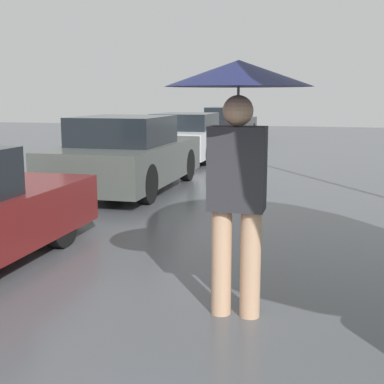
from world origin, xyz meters
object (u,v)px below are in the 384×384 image
pedestrian (238,118)px  parked_car_farthest (228,125)px  parked_car_second (127,155)px  parked_car_third (187,138)px

pedestrian → parked_car_farthest: (-3.06, 15.93, -0.94)m
parked_car_second → parked_car_farthest: parked_car_second is taller
pedestrian → parked_car_farthest: bearing=100.9°
parked_car_third → parked_car_farthest: (0.03, 5.85, 0.03)m
pedestrian → parked_car_second: (-2.92, 5.18, -0.92)m
parked_car_second → parked_car_third: bearing=92.0°
parked_car_second → parked_car_farthest: 10.76m
parked_car_second → pedestrian: bearing=-60.6°
pedestrian → parked_car_farthest: 16.25m
pedestrian → parked_car_third: pedestrian is taller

